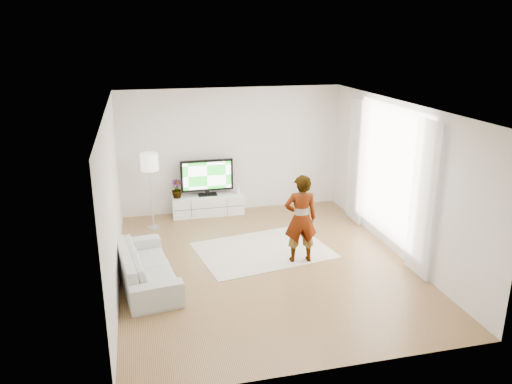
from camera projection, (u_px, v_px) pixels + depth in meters
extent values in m
plane|color=#A8784B|center=(265.00, 264.00, 8.89)|extent=(6.00, 6.00, 0.00)
plane|color=white|center=(265.00, 107.00, 8.03)|extent=(6.00, 6.00, 0.00)
cube|color=silver|center=(113.00, 200.00, 7.91)|extent=(0.02, 6.00, 2.80)
cube|color=silver|center=(399.00, 180.00, 9.02)|extent=(0.02, 6.00, 2.80)
cube|color=silver|center=(232.00, 150.00, 11.24)|extent=(5.00, 0.02, 2.80)
cube|color=silver|center=(331.00, 266.00, 5.69)|extent=(5.00, 0.02, 2.80)
cube|color=white|center=(390.00, 173.00, 9.28)|extent=(0.01, 2.60, 2.50)
cube|color=white|center=(423.00, 200.00, 8.09)|extent=(0.04, 0.70, 2.60)
cube|color=white|center=(356.00, 161.00, 10.49)|extent=(0.04, 0.70, 2.60)
cube|color=white|center=(208.00, 205.00, 11.25)|extent=(1.60, 0.45, 0.45)
cube|color=black|center=(210.00, 208.00, 11.04)|extent=(1.56, 0.00, 0.01)
cube|color=black|center=(191.00, 210.00, 10.95)|extent=(0.01, 0.00, 0.40)
cube|color=black|center=(227.00, 207.00, 11.13)|extent=(0.01, 0.00, 0.40)
cube|color=black|center=(208.00, 195.00, 11.20)|extent=(0.42, 0.23, 0.02)
cube|color=black|center=(207.00, 192.00, 11.19)|extent=(0.08, 0.05, 0.08)
cube|color=black|center=(207.00, 175.00, 11.07)|extent=(1.17, 0.06, 0.71)
cube|color=green|center=(207.00, 176.00, 11.03)|extent=(1.07, 0.01, 0.61)
cube|color=white|center=(238.00, 189.00, 11.30)|extent=(0.08, 0.16, 0.21)
cube|color=#4CB2FF|center=(239.00, 189.00, 11.23)|extent=(0.01, 0.00, 0.11)
imported|color=#3F7238|center=(177.00, 189.00, 10.96)|extent=(0.30, 0.30, 0.41)
cube|color=beige|center=(263.00, 250.00, 9.45)|extent=(2.66, 2.12, 0.01)
imported|color=#334772|center=(301.00, 219.00, 8.77)|extent=(0.63, 0.45, 1.61)
imported|color=silver|center=(146.00, 266.00, 8.15)|extent=(1.08, 2.15, 0.60)
cylinder|color=silver|center=(154.00, 228.00, 10.52)|extent=(0.28, 0.28, 0.02)
cylinder|color=silver|center=(152.00, 199.00, 10.33)|extent=(0.04, 0.04, 1.25)
cylinder|color=white|center=(149.00, 162.00, 10.08)|extent=(0.36, 0.36, 0.35)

